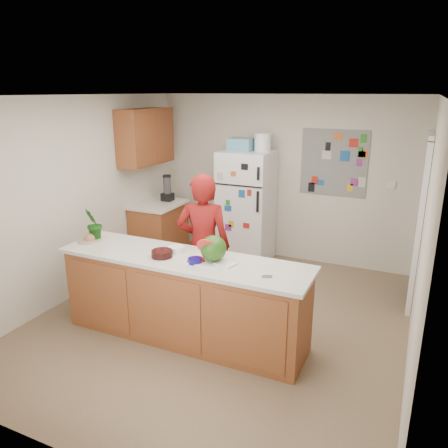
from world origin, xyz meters
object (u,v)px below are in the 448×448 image
at_px(person, 204,247).
at_px(cherry_bowl, 162,254).
at_px(refrigerator, 246,207).
at_px(watermelon, 213,248).

xyz_separation_m(person, cherry_bowl, (-0.15, -0.63, 0.11)).
height_order(person, cherry_bowl, person).
bearing_deg(cherry_bowl, person, 76.49).
distance_m(refrigerator, person, 1.84).
distance_m(refrigerator, watermelon, 2.45).
bearing_deg(cherry_bowl, watermelon, 9.92).
distance_m(person, cherry_bowl, 0.66).
height_order(refrigerator, person, refrigerator).
bearing_deg(person, cherry_bowl, 60.19).
xyz_separation_m(refrigerator, watermelon, (0.59, -2.37, 0.21)).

